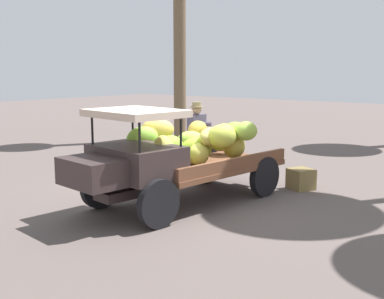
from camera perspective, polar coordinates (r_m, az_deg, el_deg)
ground_plane at (r=9.31m, az=-2.46°, el=-6.21°), size 60.00×60.00×0.00m
truck at (r=8.94m, az=-1.98°, el=-0.71°), size 4.58×2.14×1.84m
farmer at (r=11.19m, az=0.57°, el=1.73°), size 0.52×0.48×1.77m
wooden_crate at (r=10.49m, az=12.74°, el=-3.41°), size 0.62×0.63×0.44m
loose_banana_bunch at (r=12.21m, az=-1.16°, el=-1.76°), size 0.67×0.61×0.29m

